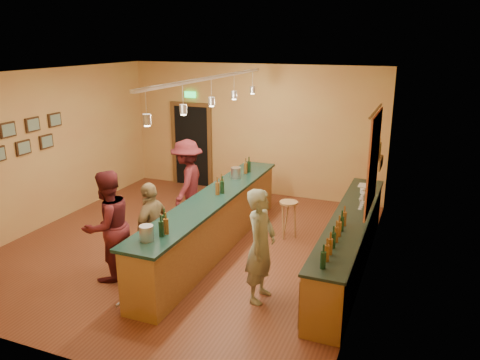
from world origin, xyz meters
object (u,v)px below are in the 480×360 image
at_px(tasting_bar, 213,219).
at_px(customer_b, 152,229).
at_px(back_counter, 349,242).
at_px(customer_c, 187,183).
at_px(bar_stool, 289,209).
at_px(customer_a, 108,226).
at_px(bartender, 261,246).

xyz_separation_m(tasting_bar, customer_b, (-0.55, -1.19, 0.18)).
bearing_deg(back_counter, tasting_bar, -175.75).
bearing_deg(customer_c, tasting_bar, 36.89).
relative_size(tasting_bar, bar_stool, 6.90).
distance_m(back_counter, customer_c, 3.57).
xyz_separation_m(customer_c, bar_stool, (2.14, 0.13, -0.31)).
height_order(customer_a, customer_b, customer_a).
distance_m(customer_a, customer_b, 0.70).
relative_size(customer_c, bar_stool, 2.46).
bearing_deg(tasting_bar, back_counter, 4.25).
distance_m(back_counter, bar_stool, 1.59).
xyz_separation_m(tasting_bar, customer_a, (-1.11, -1.59, 0.30)).
relative_size(bartender, customer_c, 0.96).
height_order(back_counter, customer_b, customer_b).
height_order(tasting_bar, bar_stool, tasting_bar).
bearing_deg(bartender, tasting_bar, 48.95).
relative_size(customer_a, customer_c, 1.00).
height_order(customer_a, bar_stool, customer_a).
distance_m(tasting_bar, customer_c, 1.42).
height_order(customer_c, bar_stool, customer_c).
distance_m(customer_a, bar_stool, 3.48).
xyz_separation_m(tasting_bar, bar_stool, (1.12, 1.06, -0.01)).
bearing_deg(customer_b, bartender, 86.67).
relative_size(bartender, bar_stool, 2.35).
height_order(tasting_bar, customer_a, customer_a).
bearing_deg(bar_stool, bartender, -83.85).
height_order(customer_b, bar_stool, customer_b).
relative_size(customer_b, customer_c, 0.87).
bearing_deg(customer_c, bartender, 36.27).
bearing_deg(tasting_bar, bar_stool, 43.63).
xyz_separation_m(bartender, customer_c, (-2.39, 2.23, 0.04)).
height_order(tasting_bar, customer_b, customer_b).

